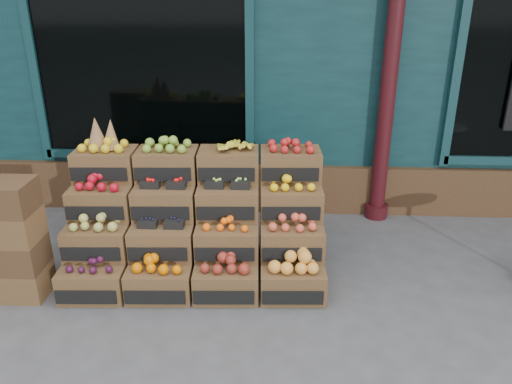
{
  "coord_description": "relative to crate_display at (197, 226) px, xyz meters",
  "views": [
    {
      "loc": [
        0.03,
        -3.58,
        2.63
      ],
      "look_at": [
        -0.2,
        0.7,
        0.85
      ],
      "focal_mm": 35.0,
      "sensor_mm": 36.0,
      "label": 1
    }
  ],
  "objects": [
    {
      "name": "ground",
      "position": [
        0.78,
        -0.73,
        -0.46
      ],
      "size": [
        60.0,
        60.0,
        0.0
      ],
      "primitive_type": "plane",
      "color": "#454547",
      "rests_on": "ground"
    },
    {
      "name": "shop_facade",
      "position": [
        0.78,
        4.38,
        1.94
      ],
      "size": [
        12.0,
        6.24,
        4.8
      ],
      "color": "#0E2D30",
      "rests_on": "ground"
    },
    {
      "name": "crate_display",
      "position": [
        0.0,
        0.0,
        0.0
      ],
      "size": [
        2.44,
        1.28,
        1.49
      ],
      "rotation": [
        0.0,
        0.0,
        0.05
      ],
      "color": "brown",
      "rests_on": "ground"
    },
    {
      "name": "spare_crates",
      "position": [
        -1.58,
        -0.54,
        0.09
      ],
      "size": [
        0.56,
        0.39,
        1.11
      ],
      "rotation": [
        0.0,
        0.0,
        0.01
      ],
      "color": "brown",
      "rests_on": "ground"
    },
    {
      "name": "shopkeeper",
      "position": [
        -0.81,
        2.09,
        0.51
      ],
      "size": [
        0.83,
        0.68,
        1.94
      ],
      "primitive_type": "imported",
      "rotation": [
        0.0,
        0.0,
        2.79
      ],
      "color": "#17511F",
      "rests_on": "ground"
    }
  ]
}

